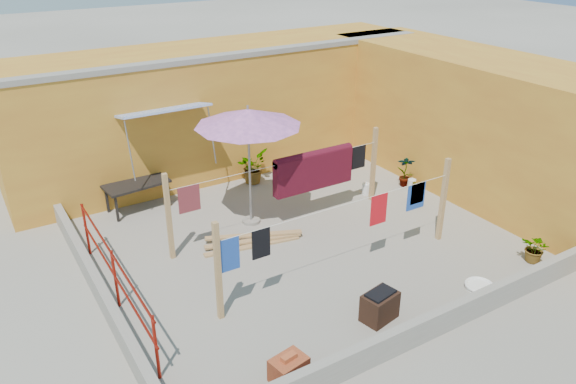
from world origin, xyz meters
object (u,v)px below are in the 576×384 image
Objects in this scene: brazier at (380,306)px; white_basin at (479,286)px; outdoor_table at (137,185)px; water_jug_b at (366,189)px; patio_umbrella at (248,118)px; green_hose at (318,182)px; water_jug_a at (412,184)px; plant_back_a at (252,167)px; brick_stack at (289,369)px.

brazier is 1.25× the size of white_basin.
outdoor_table is 2.83× the size of white_basin.
brazier is 2.14m from white_basin.
water_jug_b is at bearing 53.75° from brazier.
water_jug_b is at bearing -22.86° from outdoor_table.
patio_umbrella is 4.62m from brazier.
green_hose is at bearing 88.82° from white_basin.
patio_umbrella reaches higher than outdoor_table.
water_jug_a is 1.18m from water_jug_b.
brazier is 1.24× the size of green_hose.
plant_back_a is at bearing 134.35° from water_jug_b.
plant_back_a is at bearing 81.97° from brazier.
patio_umbrella is 3.12× the size of plant_back_a.
green_hose is at bearing 119.97° from water_jug_b.
patio_umbrella is 1.79× the size of outdoor_table.
green_hose is (2.42, 0.93, -2.35)m from patio_umbrella.
patio_umbrella is 8.47× the size of water_jug_a.
patio_umbrella reaches higher than brazier.
patio_umbrella is 5.06× the size of white_basin.
water_jug_a is 0.60× the size of green_hose.
brazier reaches higher than water_jug_b.
brazier is at bearing 11.15° from brick_stack.
patio_umbrella reaches higher than white_basin.
green_hose is (0.11, 5.30, -0.01)m from white_basin.
brick_stack is at bearing -146.83° from water_jug_a.
plant_back_a reaches higher than white_basin.
outdoor_table is 6.41m from brick_stack.
outdoor_table is 5.42m from water_jug_b.
brazier reaches higher than water_jug_a.
outdoor_table is 6.37m from brazier.
brazier is at bearing -87.11° from patio_umbrella.
water_jug_a is (6.09, -2.49, -0.46)m from outdoor_table.
white_basin is at bearing -78.55° from plant_back_a.
brick_stack is 1.80× the size of water_jug_a.
water_jug_b is at bearing -3.52° from patio_umbrella.
brick_stack reaches higher than water_jug_b.
outdoor_table is 4.78× the size of water_jug_b.
outdoor_table reaches higher than water_jug_a.
plant_back_a is (-3.14, 2.46, 0.29)m from water_jug_a.
water_jug_a is 4.00m from plant_back_a.
brick_stack is at bearing -127.87° from green_hose.
water_jug_b is at bearing 79.75° from white_basin.
brazier is 5.31m from water_jug_a.
water_jug_b is at bearing -45.65° from plant_back_a.
water_jug_a is 0.37× the size of plant_back_a.
patio_umbrella is at bearing -119.18° from plant_back_a.
water_jug_a is at bearing -40.73° from green_hose.
plant_back_a is (2.95, -0.03, -0.18)m from outdoor_table.
brick_stack is at bearing -138.51° from water_jug_b.
water_jug_b is 0.59× the size of green_hose.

